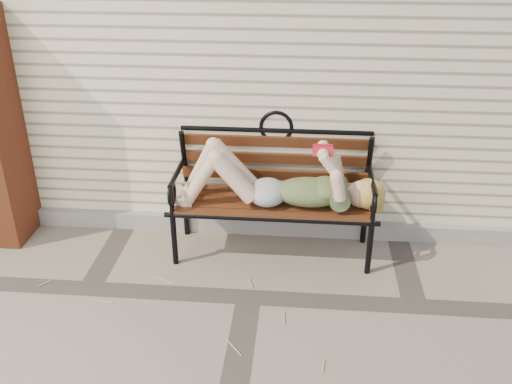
# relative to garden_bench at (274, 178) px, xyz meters

# --- Properties ---
(ground) EXTENTS (80.00, 80.00, 0.00)m
(ground) POSITION_rel_garden_bench_xyz_m (-0.14, -0.76, -0.65)
(ground) COLOR gray
(ground) RESTS_ON ground
(house_wall) EXTENTS (8.00, 4.00, 3.00)m
(house_wall) POSITION_rel_garden_bench_xyz_m (-0.14, 2.24, 0.85)
(house_wall) COLOR #F3E9BD
(house_wall) RESTS_ON ground
(foundation_strip) EXTENTS (8.00, 0.10, 0.15)m
(foundation_strip) POSITION_rel_garden_bench_xyz_m (-0.14, 0.21, -0.58)
(foundation_strip) COLOR gray
(foundation_strip) RESTS_ON ground
(garden_bench) EXTENTS (1.79, 0.71, 1.16)m
(garden_bench) POSITION_rel_garden_bench_xyz_m (0.00, 0.00, 0.00)
(garden_bench) COLOR black
(garden_bench) RESTS_ON ground
(reading_woman) EXTENTS (1.69, 0.38, 0.53)m
(reading_woman) POSITION_rel_garden_bench_xyz_m (0.01, -0.14, 0.04)
(reading_woman) COLOR #0A394A
(reading_woman) RESTS_ON ground
(straw_scatter) EXTENTS (2.65, 1.49, 0.01)m
(straw_scatter) POSITION_rel_garden_bench_xyz_m (-0.95, -1.29, -0.65)
(straw_scatter) COLOR tan
(straw_scatter) RESTS_ON ground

